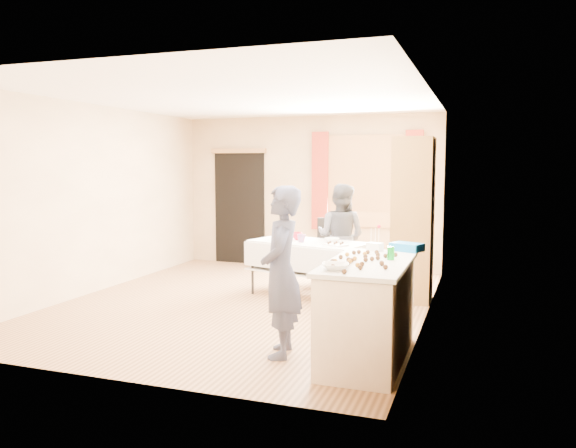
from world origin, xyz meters
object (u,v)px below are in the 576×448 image
at_px(party_table, 309,264).
at_px(chair, 328,264).
at_px(counter, 368,311).
at_px(girl, 281,272).
at_px(woman, 341,237).
at_px(cabinet, 413,220).

height_order(party_table, chair, chair).
relative_size(counter, girl, 0.94).
distance_m(party_table, woman, 0.74).
bearing_deg(cabinet, counter, -92.34).
distance_m(cabinet, girl, 2.75).
relative_size(cabinet, girl, 1.34).
height_order(cabinet, counter, cabinet).
bearing_deg(counter, girl, -169.81).
relative_size(party_table, girl, 1.10).
bearing_deg(cabinet, chair, 151.80).
xyz_separation_m(counter, woman, (-0.95, 2.81, 0.30)).
height_order(counter, woman, woman).
xyz_separation_m(counter, girl, (-0.78, -0.14, 0.34)).
distance_m(counter, party_table, 2.52).
bearing_deg(party_table, chair, 105.30).
height_order(cabinet, party_table, cabinet).
bearing_deg(woman, chair, -41.83).
height_order(girl, woman, girl).
distance_m(cabinet, counter, 2.53).
xyz_separation_m(cabinet, counter, (-0.10, -2.45, -0.61)).
bearing_deg(chair, woman, -57.98).
bearing_deg(woman, girl, 103.37).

